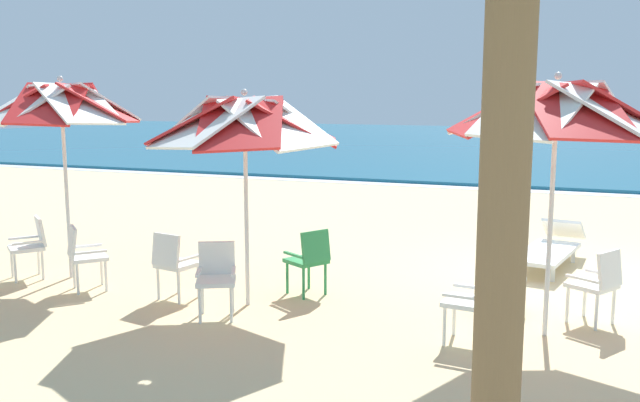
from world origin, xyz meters
name	(u,v)px	position (x,y,z in m)	size (l,w,h in m)	color
ground_plane	(579,282)	(0.00, 0.00, 0.00)	(80.00, 80.00, 0.00)	beige
sea	(583,145)	(0.00, 27.47, 0.05)	(80.00, 36.00, 0.10)	#19607F
surf_foam	(581,193)	(0.00, 9.17, 0.01)	(80.00, 0.70, 0.01)	white
beach_umbrella_0	(556,112)	(-0.33, -2.35, 2.38)	(2.25, 2.25, 2.79)	silver
plastic_chair_0	(473,298)	(-1.02, -2.91, 0.50)	(0.51, 0.49, 0.87)	white
plastic_chair_1	(598,282)	(0.18, -1.80, 0.50)	(0.62, 0.61, 0.87)	white
beach_umbrella_1	(245,123)	(-3.80, -2.54, 2.23)	(2.37, 2.37, 2.63)	silver
plastic_chair_2	(174,261)	(-4.75, -2.69, 0.50)	(0.52, 0.54, 0.87)	white
plastic_chair_3	(309,258)	(-3.24, -1.90, 0.50)	(0.62, 0.61, 0.87)	#2D8C4C
plastic_chair_4	(216,275)	(-3.94, -3.06, 0.50)	(0.59, 0.61, 0.87)	white
beach_umbrella_2	(62,106)	(-6.72, -2.30, 2.41)	(2.12, 2.12, 2.81)	silver
plastic_chair_5	(31,243)	(-7.20, -2.52, 0.50)	(0.63, 0.63, 0.87)	white
plastic_chair_6	(83,254)	(-6.09, -2.76, 0.50)	(0.63, 0.63, 0.87)	white
sun_lounger_1	(550,248)	(-0.43, 0.79, 0.28)	(1.03, 2.23, 0.62)	white
palm_tree_1	(509,61)	(-0.52, -5.40, 2.76)	(3.43, 3.12, 4.27)	brown
cooler_box	(503,295)	(-0.84, -1.67, 0.20)	(0.50, 0.34, 0.40)	#238C4C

